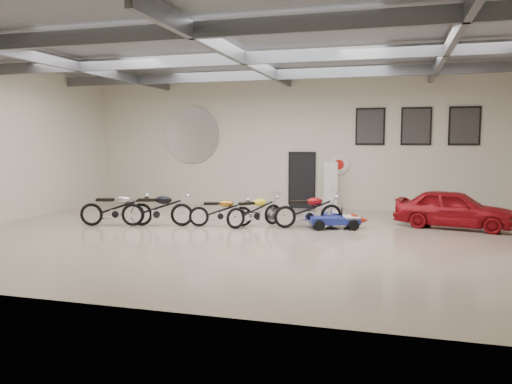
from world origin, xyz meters
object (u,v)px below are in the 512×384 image
(motorcycle_silver, at_px, (116,208))
(motorcycle_red, at_px, (308,209))
(motorcycle_black, at_px, (157,208))
(vintage_car, at_px, (454,209))
(motorcycle_gold, at_px, (221,210))
(banner_stand, at_px, (331,186))
(go_kart, at_px, (340,218))
(motorcycle_yellow, at_px, (255,210))

(motorcycle_silver, xyz_separation_m, motorcycle_red, (5.70, 1.35, -0.02))
(motorcycle_black, distance_m, vintage_car, 8.92)
(motorcycle_silver, xyz_separation_m, motorcycle_gold, (3.11, 0.75, -0.07))
(motorcycle_silver, height_order, motorcycle_red, motorcycle_silver)
(banner_stand, distance_m, go_kart, 3.67)
(motorcycle_silver, height_order, vintage_car, vintage_car)
(banner_stand, height_order, motorcycle_yellow, banner_stand)
(go_kart, distance_m, vintage_car, 3.44)
(motorcycle_red, distance_m, go_kart, 0.96)
(banner_stand, relative_size, motorcycle_black, 0.86)
(motorcycle_black, height_order, go_kart, motorcycle_black)
(banner_stand, xyz_separation_m, motorcycle_yellow, (-1.80, -3.91, -0.41))
(banner_stand, relative_size, motorcycle_red, 0.88)
(go_kart, bearing_deg, vintage_car, 0.06)
(motorcycle_red, xyz_separation_m, go_kart, (0.93, 0.03, -0.22))
(motorcycle_yellow, xyz_separation_m, motorcycle_red, (1.58, 0.33, 0.03))
(motorcycle_gold, relative_size, go_kart, 1.06)
(motorcycle_black, distance_m, motorcycle_gold, 1.94)
(motorcycle_yellow, distance_m, motorcycle_red, 1.62)
(motorcycle_yellow, bearing_deg, banner_stand, 15.49)
(motorcycle_silver, distance_m, go_kart, 6.77)
(motorcycle_yellow, height_order, vintage_car, vintage_car)
(banner_stand, height_order, motorcycle_silver, banner_stand)
(motorcycle_silver, distance_m, vintage_car, 10.18)
(motorcycle_gold, height_order, go_kart, motorcycle_gold)
(motorcycle_gold, bearing_deg, banner_stand, 39.42)
(motorcycle_red, bearing_deg, motorcycle_gold, 164.24)
(motorcycle_yellow, relative_size, go_kart, 1.10)
(banner_stand, bearing_deg, motorcycle_red, -96.69)
(motorcycle_gold, xyz_separation_m, motorcycle_red, (2.59, 0.59, 0.05))
(motorcycle_silver, xyz_separation_m, vintage_car, (9.89, 2.41, 0.01))
(motorcycle_gold, relative_size, motorcycle_red, 0.90)
(motorcycle_yellow, bearing_deg, motorcycle_black, 144.09)
(motorcycle_silver, height_order, motorcycle_yellow, motorcycle_silver)
(motorcycle_black, bearing_deg, vintage_car, -1.52)
(motorcycle_black, bearing_deg, motorcycle_red, -2.05)
(motorcycle_silver, distance_m, motorcycle_yellow, 4.24)
(motorcycle_yellow, relative_size, motorcycle_red, 0.94)
(motorcycle_silver, bearing_deg, go_kart, -4.31)
(banner_stand, xyz_separation_m, motorcycle_gold, (-2.80, -4.17, -0.43))
(banner_stand, height_order, go_kart, banner_stand)
(motorcycle_gold, distance_m, motorcycle_red, 2.65)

